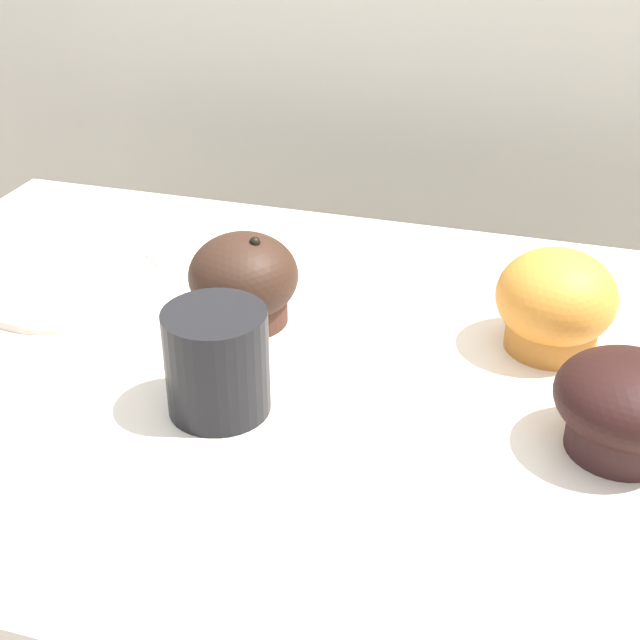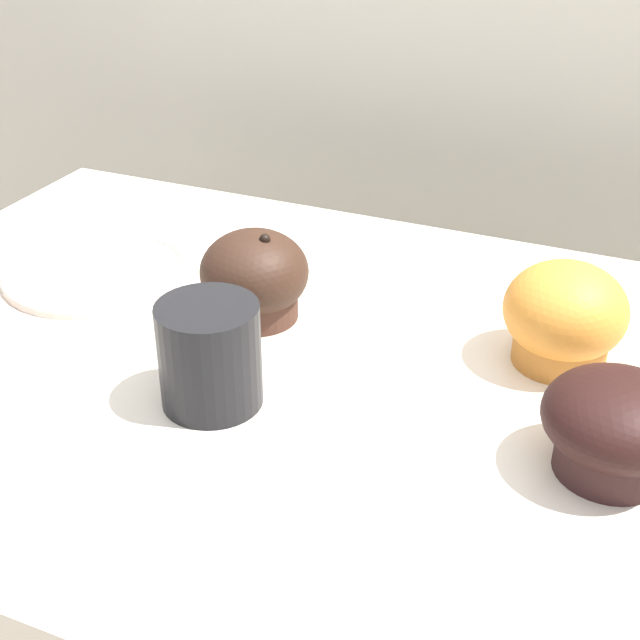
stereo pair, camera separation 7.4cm
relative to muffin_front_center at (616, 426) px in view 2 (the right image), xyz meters
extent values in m
cube|color=beige|center=(-0.23, 0.64, -0.04)|extent=(3.20, 0.10, 1.80)
cylinder|color=#361F1D|center=(0.00, 0.00, -0.02)|extent=(0.08, 0.08, 0.05)
ellipsoid|color=black|center=(0.00, 0.00, 0.01)|extent=(0.11, 0.11, 0.06)
cylinder|color=#472A1F|center=(-0.33, 0.10, -0.02)|extent=(0.08, 0.08, 0.05)
ellipsoid|color=#341F16|center=(-0.33, 0.10, 0.01)|extent=(0.10, 0.10, 0.08)
sphere|color=black|center=(-0.32, 0.10, 0.04)|extent=(0.01, 0.01, 0.01)
cylinder|color=#CB7C31|center=(-0.06, 0.13, -0.01)|extent=(0.08, 0.08, 0.05)
ellipsoid|color=orange|center=(-0.06, 0.13, 0.01)|extent=(0.10, 0.10, 0.08)
cylinder|color=black|center=(-0.30, -0.04, 0.00)|extent=(0.08, 0.08, 0.09)
torus|color=black|center=(-0.33, 0.01, 0.01)|extent=(0.03, 0.04, 0.05)
cylinder|color=black|center=(-0.30, -0.04, 0.04)|extent=(0.07, 0.07, 0.01)
cylinder|color=beige|center=(-0.52, 0.11, -0.04)|extent=(0.19, 0.19, 0.01)
torus|color=beige|center=(-0.52, 0.11, -0.03)|extent=(0.19, 0.19, 0.01)
camera|label=1|loc=(-0.06, -0.57, 0.37)|focal=50.00mm
camera|label=2|loc=(0.01, -0.54, 0.37)|focal=50.00mm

